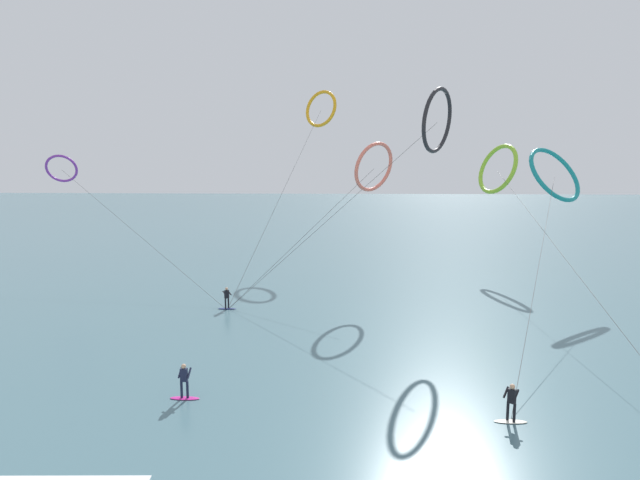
# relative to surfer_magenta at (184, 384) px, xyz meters

# --- Properties ---
(sea_water) EXTENTS (400.00, 200.00, 0.08)m
(sea_water) POSITION_rel_surfer_magenta_xyz_m (5.98, 91.46, -0.78)
(sea_water) COLOR #476B75
(sea_water) RESTS_ON ground
(surfer_magenta) EXTENTS (1.40, 0.57, 1.70)m
(surfer_magenta) POSITION_rel_surfer_magenta_xyz_m (0.00, 0.00, 0.00)
(surfer_magenta) COLOR #CC288E
(surfer_magenta) RESTS_ON ground
(surfer_navy) EXTENTS (1.40, 0.73, 1.70)m
(surfer_navy) POSITION_rel_surfer_magenta_xyz_m (-1.60, 15.37, 0.00)
(surfer_navy) COLOR navy
(surfer_navy) RESTS_ON ground
(surfer_ivory) EXTENTS (1.40, 0.72, 1.70)m
(surfer_ivory) POSITION_rel_surfer_magenta_xyz_m (14.51, -1.46, 0.00)
(surfer_ivory) COLOR silver
(surfer_ivory) RESTS_ON ground
(kite_amber) EXTENTS (8.10, 28.55, 20.20)m
(kite_amber) POSITION_rel_surfer_magenta_xyz_m (4.17, 41.95, 17.05)
(kite_amber) COLOR orange
(kite_amber) RESTS_ON ground
(kite_charcoal) EXTENTS (17.35, 4.55, 16.61)m
(kite_charcoal) POSITION_rel_surfer_magenta_xyz_m (14.04, 16.62, 13.37)
(kite_charcoal) COLOR black
(kite_charcoal) RESTS_ON ground
(kite_violet) EXTENTS (22.89, 16.88, 12.18)m
(kite_violet) POSITION_rel_surfer_magenta_xyz_m (-22.66, 30.98, 9.83)
(kite_violet) COLOR purple
(kite_violet) RESTS_ON ground
(kite_teal) EXTENTS (13.79, 27.06, 12.57)m
(kite_teal) POSITION_rel_surfer_magenta_xyz_m (25.05, 22.60, 9.38)
(kite_teal) COLOR teal
(kite_teal) RESTS_ON ground
(kite_lime) EXTENTS (4.64, 42.83, 13.28)m
(kite_lime) POSITION_rel_surfer_magenta_xyz_m (23.01, 32.32, 9.81)
(kite_lime) COLOR #8CC62D
(kite_lime) RESTS_ON ground
(kite_coral) EXTENTS (13.44, 8.61, 12.97)m
(kite_coral) POSITION_rel_surfer_magenta_xyz_m (9.72, 21.90, 10.00)
(kite_coral) COLOR #EA7260
(kite_coral) RESTS_ON ground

